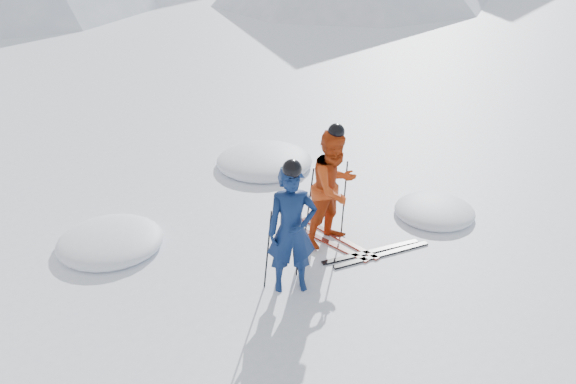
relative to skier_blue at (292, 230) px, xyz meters
name	(u,v)px	position (x,y,z in m)	size (l,w,h in m)	color
ground	(389,245)	(1.93, 0.29, -0.95)	(160.00, 160.00, 0.00)	white
skier_blue	(292,230)	(0.00, 0.00, 0.00)	(0.69, 0.45, 1.90)	#0C1F4C
skier_red	(334,188)	(1.19, 0.84, 0.01)	(0.93, 0.72, 1.91)	#BA390E
pole_blue_left	(268,250)	(-0.30, 0.15, -0.32)	(0.02, 0.02, 1.27)	black
pole_blue_right	(299,237)	(0.25, 0.25, -0.32)	(0.02, 0.02, 1.27)	black
pole_red_left	(309,203)	(0.89, 1.09, -0.31)	(0.02, 0.02, 1.27)	black
pole_red_right	(344,198)	(1.49, 0.99, -0.31)	(0.02, 0.02, 1.27)	black
ski_worn_left	(326,241)	(1.07, 0.84, -0.93)	(0.09, 1.70, 0.03)	black
ski_worn_right	(338,238)	(1.31, 0.84, -0.93)	(0.09, 1.70, 0.03)	black
ski_loose_a	(371,252)	(1.54, 0.23, -0.93)	(0.09, 1.70, 0.03)	black
ski_loose_b	(382,255)	(1.64, 0.08, -0.93)	(0.09, 1.70, 0.03)	black
snow_lumps	(252,195)	(0.68, 2.90, -0.95)	(6.84, 4.96, 0.44)	white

